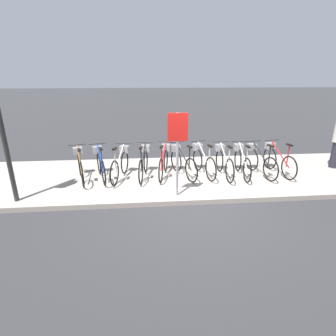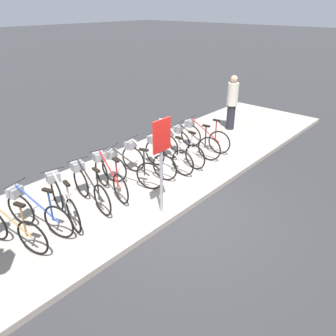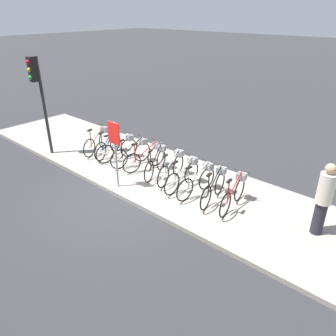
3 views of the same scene
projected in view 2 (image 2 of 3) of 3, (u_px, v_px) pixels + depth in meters
name	position (u px, v px, depth m)	size (l,w,h in m)	color
ground_plane	(183.00, 215.00, 6.57)	(120.00, 120.00, 0.00)	#2D2D30
sidewalk	(128.00, 186.00, 7.52)	(15.38, 3.29, 0.12)	#9E9389
parked_bicycle_0	(7.00, 224.00, 5.40)	(0.59, 1.48, 0.94)	black
parked_bicycle_1	(34.00, 210.00, 5.79)	(0.58, 1.48, 0.94)	black
parked_bicycle_2	(62.00, 198.00, 6.14)	(0.52, 1.50, 0.94)	black
parked_bicycle_3	(88.00, 185.00, 6.57)	(0.46, 1.52, 0.94)	black
parked_bicycle_4	(108.00, 174.00, 6.98)	(0.52, 1.50, 0.94)	black
parked_bicycle_5	(128.00, 168.00, 7.26)	(0.64, 1.46, 0.94)	black
parked_bicycle_6	(145.00, 159.00, 7.68)	(0.49, 1.51, 0.94)	black
parked_bicycle_7	(165.00, 153.00, 7.97)	(0.46, 1.54, 0.94)	black
parked_bicycle_8	(179.00, 147.00, 8.30)	(0.46, 1.53, 0.94)	black
parked_bicycle_9	(191.00, 141.00, 8.65)	(0.47, 1.52, 0.94)	black
parked_bicycle_10	(202.00, 135.00, 9.05)	(0.46, 1.52, 0.94)	black
pedestrian	(232.00, 102.00, 10.33)	(0.34, 0.34, 1.72)	#23232D
sign_post	(162.00, 151.00, 5.90)	(0.44, 0.07, 1.90)	#99999E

